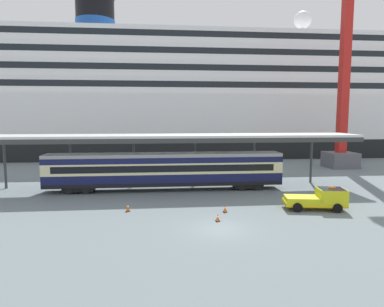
{
  "coord_description": "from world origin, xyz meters",
  "views": [
    {
      "loc": [
        -4.29,
        -23.4,
        8.18
      ],
      "look_at": [
        -1.11,
        9.38,
        4.5
      ],
      "focal_mm": 31.6,
      "sensor_mm": 36.0,
      "label": 1
    }
  ],
  "objects_px": {
    "traffic_cone_far": "(128,207)",
    "quay_bollard": "(333,200)",
    "service_truck": "(320,198)",
    "traffic_cone_mid": "(225,208)",
    "train_carriage": "(165,169)",
    "cruise_ship": "(116,101)",
    "dockside_crane": "(346,70)",
    "traffic_cone_near": "(218,217)"
  },
  "relations": [
    {
      "from": "traffic_cone_far",
      "to": "quay_bollard",
      "type": "height_order",
      "value": "quay_bollard"
    },
    {
      "from": "service_truck",
      "to": "quay_bollard",
      "type": "bearing_deg",
      "value": 31.9
    },
    {
      "from": "traffic_cone_mid",
      "to": "quay_bollard",
      "type": "bearing_deg",
      "value": 6.19
    },
    {
      "from": "traffic_cone_mid",
      "to": "train_carriage",
      "type": "bearing_deg",
      "value": 118.41
    },
    {
      "from": "traffic_cone_mid",
      "to": "cruise_ship",
      "type": "bearing_deg",
      "value": 107.05
    },
    {
      "from": "traffic_cone_far",
      "to": "dockside_crane",
      "type": "distance_m",
      "value": 41.52
    },
    {
      "from": "traffic_cone_mid",
      "to": "traffic_cone_far",
      "type": "height_order",
      "value": "traffic_cone_far"
    },
    {
      "from": "cruise_ship",
      "to": "traffic_cone_far",
      "type": "relative_size",
      "value": 191.75
    },
    {
      "from": "service_truck",
      "to": "traffic_cone_mid",
      "type": "xyz_separation_m",
      "value": [
        -8.47,
        -0.02,
        -0.67
      ]
    },
    {
      "from": "service_truck",
      "to": "traffic_cone_near",
      "type": "bearing_deg",
      "value": -165.75
    },
    {
      "from": "service_truck",
      "to": "quay_bollard",
      "type": "distance_m",
      "value": 2.11
    },
    {
      "from": "cruise_ship",
      "to": "dockside_crane",
      "type": "xyz_separation_m",
      "value": [
        38.56,
        -25.93,
        3.75
      ]
    },
    {
      "from": "service_truck",
      "to": "dockside_crane",
      "type": "distance_m",
      "value": 31.09
    },
    {
      "from": "traffic_cone_mid",
      "to": "dockside_crane",
      "type": "distance_m",
      "value": 36.25
    },
    {
      "from": "cruise_ship",
      "to": "train_carriage",
      "type": "relative_size",
      "value": 5.89
    },
    {
      "from": "traffic_cone_near",
      "to": "dockside_crane",
      "type": "bearing_deg",
      "value": 46.19
    },
    {
      "from": "cruise_ship",
      "to": "traffic_cone_mid",
      "type": "bearing_deg",
      "value": -72.95
    },
    {
      "from": "cruise_ship",
      "to": "traffic_cone_mid",
      "type": "xyz_separation_m",
      "value": [
        15.07,
        -49.13,
        -11.21
      ]
    },
    {
      "from": "traffic_cone_far",
      "to": "quay_bollard",
      "type": "bearing_deg",
      "value": 0.26
    },
    {
      "from": "dockside_crane",
      "to": "quay_bollard",
      "type": "distance_m",
      "value": 29.7
    },
    {
      "from": "service_truck",
      "to": "traffic_cone_mid",
      "type": "relative_size",
      "value": 8.46
    },
    {
      "from": "traffic_cone_near",
      "to": "dockside_crane",
      "type": "relative_size",
      "value": 0.01
    },
    {
      "from": "train_carriage",
      "to": "traffic_cone_mid",
      "type": "distance_m",
      "value": 10.53
    },
    {
      "from": "cruise_ship",
      "to": "quay_bollard",
      "type": "bearing_deg",
      "value": -62.24
    },
    {
      "from": "cruise_ship",
      "to": "traffic_cone_far",
      "type": "xyz_separation_m",
      "value": [
        6.77,
        -48.1,
        -11.14
      ]
    },
    {
      "from": "traffic_cone_near",
      "to": "quay_bollard",
      "type": "relative_size",
      "value": 0.62
    },
    {
      "from": "traffic_cone_near",
      "to": "dockside_crane",
      "type": "height_order",
      "value": "dockside_crane"
    },
    {
      "from": "cruise_ship",
      "to": "traffic_cone_near",
      "type": "distance_m",
      "value": 54.56
    },
    {
      "from": "traffic_cone_mid",
      "to": "traffic_cone_near",
      "type": "bearing_deg",
      "value": -113.65
    },
    {
      "from": "traffic_cone_mid",
      "to": "traffic_cone_far",
      "type": "distance_m",
      "value": 8.36
    },
    {
      "from": "service_truck",
      "to": "traffic_cone_mid",
      "type": "distance_m",
      "value": 8.5
    },
    {
      "from": "traffic_cone_mid",
      "to": "dockside_crane",
      "type": "relative_size",
      "value": 0.01
    },
    {
      "from": "service_truck",
      "to": "traffic_cone_mid",
      "type": "height_order",
      "value": "service_truck"
    },
    {
      "from": "cruise_ship",
      "to": "quay_bollard",
      "type": "relative_size",
      "value": 157.32
    },
    {
      "from": "dockside_crane",
      "to": "quay_bollard",
      "type": "relative_size",
      "value": 52.86
    },
    {
      "from": "cruise_ship",
      "to": "traffic_cone_far",
      "type": "height_order",
      "value": "cruise_ship"
    },
    {
      "from": "train_carriage",
      "to": "quay_bollard",
      "type": "distance_m",
      "value": 17.21
    },
    {
      "from": "quay_bollard",
      "to": "traffic_cone_near",
      "type": "bearing_deg",
      "value": -162.73
    },
    {
      "from": "service_truck",
      "to": "dockside_crane",
      "type": "bearing_deg",
      "value": 57.04
    },
    {
      "from": "train_carriage",
      "to": "dockside_crane",
      "type": "bearing_deg",
      "value": 26.39
    },
    {
      "from": "cruise_ship",
      "to": "traffic_cone_near",
      "type": "relative_size",
      "value": 253.97
    },
    {
      "from": "train_carriage",
      "to": "service_truck",
      "type": "xyz_separation_m",
      "value": [
        13.39,
        -9.07,
        -1.33
      ]
    }
  ]
}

